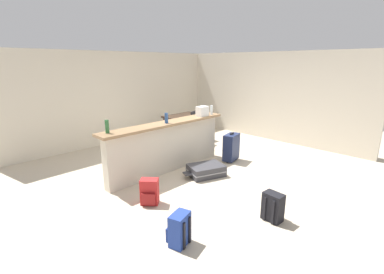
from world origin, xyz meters
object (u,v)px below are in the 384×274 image
grocery_bag (202,111)px  dining_table (185,119)px  bottle_clear (211,110)px  backpack_red (149,192)px  bottle_green (107,127)px  bottle_blue (166,118)px  backpack_blue (179,230)px  backpack_black (273,207)px  suitcase_upright_navy (231,147)px  dining_chair_near_partition (198,126)px  suitcase_flat_charcoal (206,170)px

grocery_bag → dining_table: size_ratio=0.24×
bottle_clear → backpack_red: (-2.38, -0.77, -0.94)m
bottle_green → dining_table: size_ratio=0.21×
bottle_blue → backpack_red: 1.64m
bottle_blue → bottle_clear: size_ratio=0.93×
bottle_green → backpack_blue: bottle_green is taller
dining_table → backpack_black: 4.41m
bottle_clear → backpack_black: (-1.42, -2.41, -0.94)m
bottle_clear → suitcase_upright_navy: (0.15, -0.49, -0.82)m
bottle_blue → bottle_clear: bearing=-1.9°
bottle_blue → dining_chair_near_partition: 2.19m
suitcase_flat_charcoal → backpack_black: size_ratio=2.12×
bottle_clear → suitcase_flat_charcoal: bottle_clear is taller
bottle_clear → backpack_black: bearing=-120.4°
backpack_red → suitcase_upright_navy: bearing=6.4°
suitcase_upright_navy → dining_chair_near_partition: bearing=74.0°
backpack_red → backpack_blue: size_ratio=1.00×
dining_chair_near_partition → suitcase_flat_charcoal: 2.22m
bottle_blue → backpack_red: (-1.07, -0.82, -0.94)m
dining_table → suitcase_upright_navy: 2.05m
suitcase_upright_navy → backpack_blue: suitcase_upright_navy is taller
bottle_clear → backpack_red: bottle_clear is taller
backpack_red → suitcase_upright_navy: 2.56m
bottle_blue → backpack_black: bottle_blue is taller
dining_chair_near_partition → suitcase_upright_navy: (-0.42, -1.45, -0.19)m
backpack_black → suitcase_flat_charcoal: bearing=73.6°
dining_chair_near_partition → backpack_red: bearing=-149.5°
bottle_clear → backpack_blue: 3.43m
bottle_blue → dining_table: size_ratio=0.18×
backpack_red → backpack_black: same height
suitcase_flat_charcoal → bottle_green: bearing=153.8°
suitcase_upright_navy → backpack_blue: (-2.88, -1.37, -0.13)m
backpack_blue → backpack_black: bearing=-23.0°
bottle_clear → bottle_blue: bearing=178.1°
suitcase_flat_charcoal → suitcase_upright_navy: bearing=9.1°
bottle_blue → backpack_blue: bottle_blue is taller
suitcase_flat_charcoal → backpack_red: size_ratio=2.12×
bottle_green → suitcase_upright_navy: (2.69, -0.64, -0.82)m
bottle_blue → backpack_black: size_ratio=0.48×
bottle_green → backpack_black: (1.12, -2.56, -0.95)m
backpack_red → grocery_bag: bearing=21.0°
bottle_green → bottle_clear: (2.54, -0.15, -0.01)m
suitcase_flat_charcoal → backpack_blue: (-1.84, -1.20, 0.09)m
bottle_clear → grocery_bag: (-0.27, 0.04, 0.00)m
bottle_green → bottle_clear: size_ratio=1.06×
dining_table → bottle_clear: bearing=-111.3°
grocery_bag → backpack_blue: 3.25m
dining_chair_near_partition → suitcase_upright_navy: bearing=-106.0°
bottle_green → grocery_bag: size_ratio=0.88×
backpack_black → backpack_blue: bearing=157.0°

